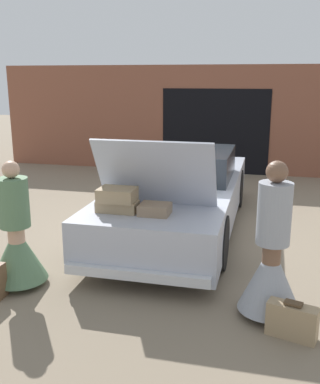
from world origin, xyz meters
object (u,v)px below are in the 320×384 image
at_px(car, 180,194).
at_px(person_right, 271,263).
at_px(person_left, 17,243).
at_px(suitcase_beside_right_person, 292,321).

bearing_deg(car, person_right, -60.06).
bearing_deg(car, person_left, -120.15).
height_order(person_left, person_right, person_right).
height_order(person_left, suitcase_beside_right_person, person_left).
distance_m(person_right, suitcase_beside_right_person, 0.61).
bearing_deg(suitcase_beside_right_person, car, 120.07).
xyz_separation_m(car, person_left, (-1.50, -2.58, -0.05)).
relative_size(person_left, person_right, 0.92).
height_order(car, person_right, car).
xyz_separation_m(car, suitcase_beside_right_person, (1.73, -2.99, -0.42)).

